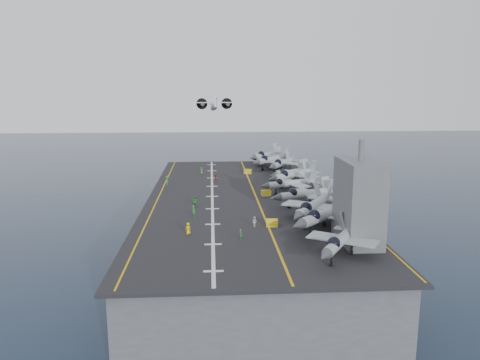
{
  "coord_description": "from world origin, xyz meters",
  "views": [
    {
      "loc": [
        -6.1,
        -94.11,
        32.63
      ],
      "look_at": [
        0.0,
        4.0,
        13.0
      ],
      "focal_mm": 35.0,
      "sensor_mm": 36.0,
      "label": 1
    }
  ],
  "objects": [
    {
      "name": "fighter_jet_8",
      "position": [
        10.6,
        32.9,
        13.12
      ],
      "size": [
        18.24,
        18.64,
        5.44
      ],
      "primitive_type": null,
      "color": "gray",
      "rests_on": "flight_deck"
    },
    {
      "name": "deck_edge_stbd",
      "position": [
        18.5,
        0.0,
        10.42
      ],
      "size": [
        0.25,
        90.0,
        0.02
      ],
      "primitive_type": "cube",
      "color": "gold",
      "rests_on": "flight_deck"
    },
    {
      "name": "crew_0",
      "position": [
        -9.76,
        -25.11,
        11.33
      ],
      "size": [
        1.33,
        1.3,
        1.86
      ],
      "primitive_type": "imported",
      "color": "#DEBF0C",
      "rests_on": "flight_deck"
    },
    {
      "name": "hull",
      "position": [
        0.0,
        0.0,
        5.0
      ],
      "size": [
        36.0,
        90.0,
        10.0
      ],
      "primitive_type": "cube",
      "color": "#56595E",
      "rests_on": "ground"
    },
    {
      "name": "fighter_jet_1",
      "position": [
        11.78,
        -24.37,
        13.13
      ],
      "size": [
        18.56,
        18.49,
        5.46
      ],
      "primitive_type": null,
      "color": "#91989F",
      "rests_on": "flight_deck"
    },
    {
      "name": "fighter_jet_4",
      "position": [
        10.72,
        1.92,
        12.7
      ],
      "size": [
        15.61,
        13.15,
        4.61
      ],
      "primitive_type": null,
      "color": "gray",
      "rests_on": "flight_deck"
    },
    {
      "name": "landing_centerline",
      "position": [
        -6.0,
        0.0,
        10.42
      ],
      "size": [
        0.5,
        90.0,
        0.02
      ],
      "primitive_type": "cube",
      "color": "silver",
      "rests_on": "flight_deck"
    },
    {
      "name": "fighter_jet_6",
      "position": [
        12.89,
        15.05,
        12.63
      ],
      "size": [
        15.41,
        14.76,
        4.47
      ],
      "primitive_type": null,
      "color": "gray",
      "rests_on": "flight_deck"
    },
    {
      "name": "crew_2",
      "position": [
        -9.23,
        -7.73,
        11.36
      ],
      "size": [
        1.38,
        1.23,
        1.93
      ],
      "primitive_type": "imported",
      "color": "#298B30",
      "rests_on": "flight_deck"
    },
    {
      "name": "crew_4",
      "position": [
        -5.09,
        14.96,
        11.35
      ],
      "size": [
        0.82,
        1.17,
        1.89
      ],
      "primitive_type": "imported",
      "color": "#A42115",
      "rests_on": "flight_deck"
    },
    {
      "name": "crew_1",
      "position": [
        -9.28,
        -15.11,
        11.41
      ],
      "size": [
        1.3,
        1.45,
        2.02
      ],
      "primitive_type": "imported",
      "color": "#268C33",
      "rests_on": "flight_deck"
    },
    {
      "name": "crew_7",
      "position": [
        0.77,
        -21.72,
        11.25
      ],
      "size": [
        1.13,
        1.23,
        1.7
      ],
      "primitive_type": "imported",
      "color": "silver",
      "rests_on": "flight_deck"
    },
    {
      "name": "fighter_jet_5",
      "position": [
        12.72,
        9.75,
        13.12
      ],
      "size": [
        18.67,
        18.15,
        5.44
      ],
      "primitive_type": null,
      "color": "#9BA3AA",
      "rests_on": "flight_deck"
    },
    {
      "name": "fighter_jet_7",
      "position": [
        12.86,
        26.8,
        13.06
      ],
      "size": [
        16.84,
        18.44,
        5.33
      ],
      "primitive_type": null,
      "color": "#8F959F",
      "rests_on": "flight_deck"
    },
    {
      "name": "flight_deck",
      "position": [
        0.0,
        0.0,
        10.2
      ],
      "size": [
        38.0,
        92.0,
        0.4
      ],
      "primitive_type": "cube",
      "color": "black",
      "rests_on": "hull"
    },
    {
      "name": "crew_3",
      "position": [
        -16.3,
        12.63,
        11.43
      ],
      "size": [
        0.91,
        1.29,
        2.06
      ],
      "primitive_type": "imported",
      "color": "green",
      "rests_on": "flight_deck"
    },
    {
      "name": "fighter_jet_9",
      "position": [
        10.6,
        41.4,
        13.12
      ],
      "size": [
        18.24,
        18.64,
        5.44
      ],
      "primitive_type": null,
      "color": "gray",
      "rests_on": "flight_deck"
    },
    {
      "name": "tow_cart_a",
      "position": [
        3.62,
        -21.57,
        10.96
      ],
      "size": [
        1.96,
        1.38,
        1.11
      ],
      "primitive_type": null,
      "color": "yellow",
      "rests_on": "flight_deck"
    },
    {
      "name": "crew_6",
      "position": [
        -1.88,
        -28.04,
        11.21
      ],
      "size": [
        0.88,
        1.1,
        1.61
      ],
      "primitive_type": "imported",
      "color": "#2A7F34",
      "rests_on": "flight_deck"
    },
    {
      "name": "fighter_jet_3",
      "position": [
        11.94,
        -8.77,
        12.88
      ],
      "size": [
        16.91,
        14.41,
        4.97
      ],
      "primitive_type": null,
      "color": "#A3ACB3",
      "rests_on": "flight_deck"
    },
    {
      "name": "island_superstructure",
      "position": [
        15.0,
        -30.0,
        17.9
      ],
      "size": [
        5.0,
        10.0,
        15.0
      ],
      "primitive_type": null,
      "color": "#56595E",
      "rests_on": "flight_deck"
    },
    {
      "name": "ground",
      "position": [
        0.0,
        0.0,
        0.0
      ],
      "size": [
        500.0,
        500.0,
        0.0
      ],
      "primitive_type": "plane",
      "color": "#142135",
      "rests_on": "ground"
    },
    {
      "name": "fighter_jet_0",
      "position": [
        10.91,
        -35.92,
        12.83
      ],
      "size": [
        15.32,
        16.8,
        4.86
      ],
      "primitive_type": null,
      "color": "#9097A0",
      "rests_on": "flight_deck"
    },
    {
      "name": "deck_edge_port",
      "position": [
        -17.0,
        0.0,
        10.42
      ],
      "size": [
        0.25,
        90.0,
        0.02
      ],
      "primitive_type": "cube",
      "color": "gold",
      "rests_on": "flight_deck"
    },
    {
      "name": "transport_plane",
      "position": [
        -4.69,
        57.82,
        26.53
      ],
      "size": [
        21.04,
        15.33,
        4.7
      ],
      "primitive_type": null,
      "color": "silver"
    },
    {
      "name": "crew_5",
      "position": [
        -8.67,
        26.01,
        11.25
      ],
      "size": [
        1.22,
        1.16,
        1.69
      ],
      "primitive_type": "imported",
      "color": "#268C33",
      "rests_on": "flight_deck"
    },
    {
      "name": "foul_line",
      "position": [
        3.0,
        0.0,
        10.42
      ],
      "size": [
        0.35,
        90.0,
        0.02
      ],
      "primitive_type": "cube",
      "color": "gold",
      "rests_on": "flight_deck"
    },
    {
      "name": "fighter_jet_2",
      "position": [
        10.78,
        -19.45,
        13.21
      ],
      "size": [
        17.51,
        19.42,
        5.62
      ],
      "primitive_type": null,
      "color": "gray",
      "rests_on": "flight_deck"
    },
    {
      "name": "tow_cart_c",
      "position": [
        3.36,
        25.24,
        10.97
      ],
      "size": [
        2.15,
        1.7,
        1.13
      ],
      "primitive_type": null,
      "color": "gold",
      "rests_on": "flight_deck"
    },
    {
      "name": "tow_cart_b",
      "position": [
        5.17,
        -0.03,
        10.98
      ],
      "size": [
        2.07,
        1.49,
        1.16
      ],
      "primitive_type": null,
      "color": "gold",
      "rests_on": "flight_deck"
    }
  ]
}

